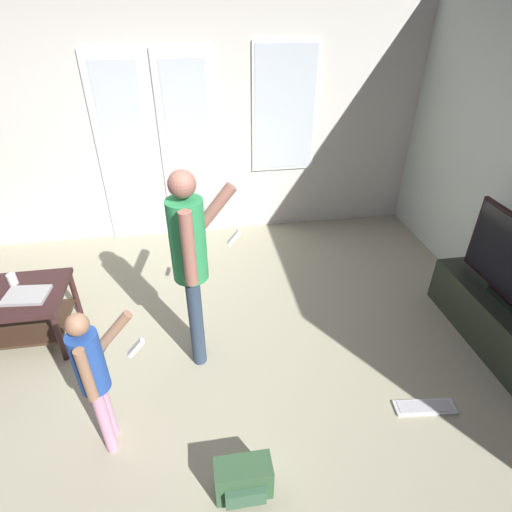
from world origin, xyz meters
The scene contains 10 objects.
ground_plane centered at (0.00, 0.00, -0.01)m, with size 6.32×4.95×0.02m, color #AEA88C.
wall_back_with_doors centered at (0.04, 2.44, 1.37)m, with size 6.32×0.09×2.82m.
coffee_table centered at (-1.18, 0.67, 0.36)m, with size 0.96×0.65×0.50m.
tv_stand centered at (2.85, -0.01, 0.21)m, with size 0.42×1.41×0.42m.
person_adult centered at (0.36, 0.27, 0.96)m, with size 0.53×0.45×1.61m.
person_child centered at (-0.25, -0.44, 0.66)m, with size 0.39×0.32×1.10m.
backpack centered at (0.57, -0.91, 0.12)m, with size 0.34×0.20×0.25m.
loose_keyboard centered at (1.95, -0.54, 0.01)m, with size 0.45×0.18×0.02m.
laptop_closed centered at (-0.97, 0.61, 0.51)m, with size 0.33×0.24×0.03m, color #AEADAE.
cup_near_edge centered at (-1.13, 0.81, 0.55)m, with size 0.07×0.07×0.09m, color white.
Camera 1 is at (0.43, -2.22, 2.54)m, focal length 28.69 mm.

